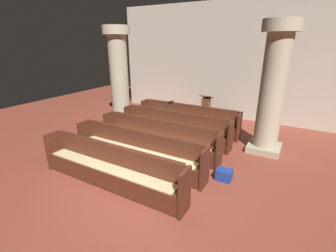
# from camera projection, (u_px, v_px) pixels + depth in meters

# --- Properties ---
(ground_plane) EXTENTS (19.20, 19.20, 0.00)m
(ground_plane) POSITION_uv_depth(u_px,v_px,m) (144.00, 188.00, 5.16)
(ground_plane) COLOR brown
(back_wall) EXTENTS (10.00, 0.16, 4.50)m
(back_wall) POSITION_uv_depth(u_px,v_px,m) (230.00, 62.00, 9.37)
(back_wall) COLOR beige
(back_wall) RESTS_ON ground
(pew_row_0) EXTENTS (3.68, 0.46, 0.91)m
(pew_row_0) POSITION_uv_depth(u_px,v_px,m) (188.00, 118.00, 8.34)
(pew_row_0) COLOR #562819
(pew_row_0) RESTS_ON ground
(pew_row_1) EXTENTS (3.68, 0.46, 0.91)m
(pew_row_1) POSITION_uv_depth(u_px,v_px,m) (174.00, 126.00, 7.53)
(pew_row_1) COLOR #562819
(pew_row_1) RESTS_ON ground
(pew_row_2) EXTENTS (3.68, 0.47, 0.91)m
(pew_row_2) POSITION_uv_depth(u_px,v_px,m) (158.00, 136.00, 6.72)
(pew_row_2) COLOR #562819
(pew_row_2) RESTS_ON ground
(pew_row_3) EXTENTS (3.68, 0.46, 0.91)m
(pew_row_3) POSITION_uv_depth(u_px,v_px,m) (137.00, 149.00, 5.91)
(pew_row_3) COLOR #562819
(pew_row_3) RESTS_ON ground
(pew_row_4) EXTENTS (3.68, 0.46, 0.91)m
(pew_row_4) POSITION_uv_depth(u_px,v_px,m) (110.00, 166.00, 5.10)
(pew_row_4) COLOR #562819
(pew_row_4) RESTS_ON ground
(pillar_aisle_side) EXTENTS (0.96, 0.96, 3.55)m
(pillar_aisle_side) POSITION_uv_depth(u_px,v_px,m) (273.00, 88.00, 6.33)
(pillar_aisle_side) COLOR tan
(pillar_aisle_side) RESTS_ON ground
(pillar_far_side) EXTENTS (0.96, 0.96, 3.55)m
(pillar_far_side) POSITION_uv_depth(u_px,v_px,m) (119.00, 75.00, 8.71)
(pillar_far_side) COLOR tan
(pillar_far_side) RESTS_ON ground
(lectern) EXTENTS (0.48, 0.45, 1.08)m
(lectern) POSITION_uv_depth(u_px,v_px,m) (206.00, 110.00, 9.31)
(lectern) COLOR brown
(lectern) RESTS_ON ground
(hymn_book) EXTENTS (0.15, 0.21, 0.02)m
(hymn_book) POSITION_uv_depth(u_px,v_px,m) (171.00, 102.00, 8.70)
(hymn_book) COLOR black
(hymn_book) RESTS_ON pew_row_0
(kneeler_box_blue) EXTENTS (0.35, 0.28, 0.26)m
(kneeler_box_blue) POSITION_uv_depth(u_px,v_px,m) (224.00, 175.00, 5.43)
(kneeler_box_blue) COLOR navy
(kneeler_box_blue) RESTS_ON ground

